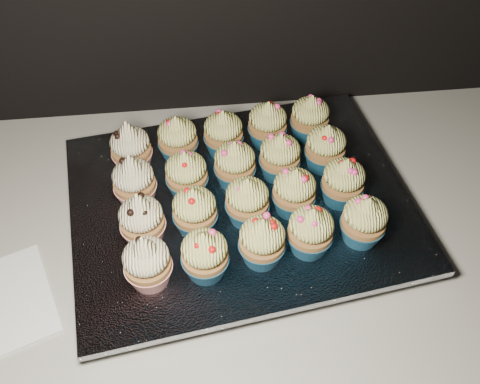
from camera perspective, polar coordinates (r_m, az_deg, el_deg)
The scene contains 24 objects.
cabinet at distance 1.22m, azimuth -6.34°, elevation -18.27°, with size 2.40×0.60×0.86m, color black.
worktop at distance 0.82m, azimuth -8.97°, elevation -5.99°, with size 2.44×0.64×0.04m, color beige.
baking_tray at distance 0.82m, azimuth 0.00°, elevation -1.79°, with size 0.46×0.35×0.02m, color black.
foil_lining at distance 0.81m, azimuth 0.00°, elevation -1.02°, with size 0.50×0.39×0.01m, color silver.
cupcake_0 at distance 0.70m, azimuth -9.87°, elevation -7.38°, with size 0.06×0.06×0.10m.
cupcake_1 at distance 0.70m, azimuth -3.77°, elevation -6.71°, with size 0.06×0.06×0.08m.
cupcake_2 at distance 0.71m, azimuth 2.36°, elevation -5.27°, with size 0.06×0.06×0.08m.
cupcake_3 at distance 0.72m, azimuth 7.52°, elevation -4.14°, with size 0.06×0.06×0.08m.
cupcake_4 at distance 0.75m, azimuth 13.07°, elevation -2.98°, with size 0.06×0.06×0.08m.
cupcake_5 at distance 0.74m, azimuth -10.43°, elevation -2.94°, with size 0.06×0.06×0.10m.
cupcake_6 at distance 0.74m, azimuth -4.84°, elevation -2.05°, with size 0.06×0.06×0.08m.
cupcake_7 at distance 0.75m, azimuth 0.77°, elevation -0.98°, with size 0.06×0.06×0.08m.
cupcake_8 at distance 0.77m, azimuth 5.79°, elevation 0.03°, with size 0.06×0.06×0.08m.
cupcake_9 at distance 0.79m, azimuth 10.93°, elevation 1.07°, with size 0.06×0.06×0.08m.
cupcake_10 at distance 0.79m, azimuth -11.23°, elevation 1.14°, with size 0.06×0.06×0.10m.
cupcake_11 at distance 0.79m, azimuth -5.72°, elevation 1.87°, with size 0.06×0.06×0.08m.
cupcake_12 at distance 0.80m, azimuth -0.56°, elevation 2.98°, with size 0.06×0.06×0.08m.
cupcake_13 at distance 0.81m, azimuth 4.27°, elevation 3.78°, with size 0.06×0.06×0.08m.
cupcake_14 at distance 0.83m, azimuth 9.09°, elevation 4.68°, with size 0.06×0.06×0.08m.
cupcake_15 at distance 0.84m, azimuth -11.57°, elevation 4.64°, with size 0.06×0.06×0.10m.
cupcake_16 at distance 0.84m, azimuth -6.65°, elevation 5.62°, with size 0.06×0.06×0.08m.
cupcake_17 at distance 0.85m, azimuth -1.78°, elevation 6.26°, with size 0.06×0.06×0.08m.
cupcake_18 at distance 0.86m, azimuth 2.95°, elevation 7.21°, with size 0.06×0.06×0.08m.
cupcake_19 at distance 0.88m, azimuth 7.46°, elevation 7.84°, with size 0.06×0.06×0.08m.
Camera 1 is at (0.08, 1.22, 1.55)m, focal length 40.00 mm.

